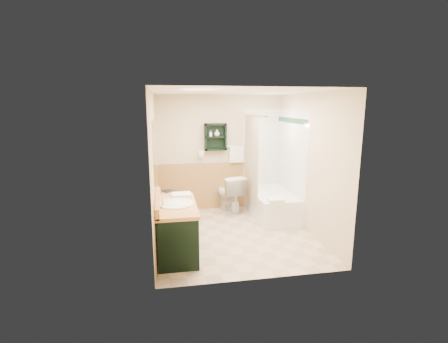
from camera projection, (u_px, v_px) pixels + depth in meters
floor at (234, 234)px, 5.61m from camera, size 3.00×3.00×0.00m
back_wall at (219, 153)px, 6.83m from camera, size 2.60×0.04×2.40m
left_wall at (153, 169)px, 5.13m from camera, size 0.04×3.00×2.40m
right_wall at (309, 164)px, 5.59m from camera, size 0.04×3.00×2.40m
ceiling at (235, 90)px, 5.12m from camera, size 2.60×3.00×0.04m
wainscot_left at (157, 211)px, 5.28m from camera, size 2.98×2.98×1.00m
wainscot_back at (220, 185)px, 6.94m from camera, size 2.58×2.58×1.00m
mirror_frame at (155, 155)px, 4.55m from camera, size 1.30×1.30×1.00m
mirror_glass at (155, 155)px, 4.55m from camera, size 1.20×1.20×0.90m
tile_right at (290, 164)px, 6.34m from camera, size 1.50×1.50×2.10m
tile_back at (267, 159)px, 6.99m from camera, size 0.95×0.95×2.10m
tile_accent at (292, 121)px, 6.17m from camera, size 1.50×1.50×0.10m
wall_shelf at (215, 137)px, 6.63m from camera, size 0.45×0.15×0.55m
hair_dryer at (201, 154)px, 6.67m from camera, size 0.10×0.24×0.18m
towel_bar at (236, 146)px, 6.79m from camera, size 0.40×0.06×0.40m
curtain_rod at (254, 115)px, 6.02m from camera, size 0.03×1.60×0.03m
shower_curtain at (251, 159)px, 6.36m from camera, size 1.05×1.05×1.70m
vanity at (177, 229)px, 4.81m from camera, size 0.59×1.21×0.77m
bathtub at (271, 204)px, 6.48m from camera, size 0.75×1.50×0.50m
toilet at (229, 194)px, 6.71m from camera, size 0.62×0.88×0.78m
counter_towel at (181, 195)px, 5.17m from camera, size 0.30×0.24×0.04m
vanity_book at (164, 186)px, 5.33m from camera, size 0.15×0.10×0.22m
tub_towel at (276, 200)px, 5.74m from camera, size 0.27×0.22×0.07m
soap_bottle_a at (210, 135)px, 6.60m from camera, size 0.07×0.12×0.05m
soap_bottle_b at (217, 134)px, 6.62m from camera, size 0.12×0.15×0.11m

